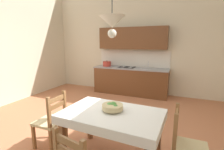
% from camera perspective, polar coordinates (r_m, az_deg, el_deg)
% --- Properties ---
extents(ground_plane, '(6.44, 6.38, 0.10)m').
position_cam_1_polar(ground_plane, '(3.59, -6.27, -18.58)').
color(ground_plane, '#B7704C').
extents(wall_back, '(6.44, 0.12, 3.97)m').
position_cam_1_polar(wall_back, '(5.88, 7.75, 13.58)').
color(wall_back, beige).
rests_on(wall_back, ground_plane).
extents(kitchen_cabinetry, '(2.46, 0.63, 2.20)m').
position_cam_1_polar(kitchen_cabinetry, '(5.62, 6.41, 2.15)').
color(kitchen_cabinetry, brown).
rests_on(kitchen_cabinetry, ground_plane).
extents(dining_table, '(1.43, 0.95, 0.75)m').
position_cam_1_polar(dining_table, '(2.47, 0.00, -15.31)').
color(dining_table, brown).
rests_on(dining_table, ground_plane).
extents(dining_chair_tv_side, '(0.42, 0.42, 0.93)m').
position_cam_1_polar(dining_chair_tv_side, '(3.03, -19.91, -14.60)').
color(dining_chair_tv_side, '#D1BC89').
rests_on(dining_chair_tv_side, ground_plane).
extents(dining_chair_window_side, '(0.42, 0.42, 0.93)m').
position_cam_1_polar(dining_chair_window_side, '(2.45, 23.93, -21.41)').
color(dining_chair_window_side, '#D1BC89').
rests_on(dining_chair_window_side, ground_plane).
extents(fruit_bowl, '(0.30, 0.30, 0.12)m').
position_cam_1_polar(fruit_bowl, '(2.44, 0.18, -10.77)').
color(fruit_bowl, tan).
rests_on(fruit_bowl, dining_table).
extents(pendant_lamp, '(0.32, 0.32, 0.80)m').
position_cam_1_polar(pendant_lamp, '(2.11, 0.02, 17.43)').
color(pendant_lamp, black).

